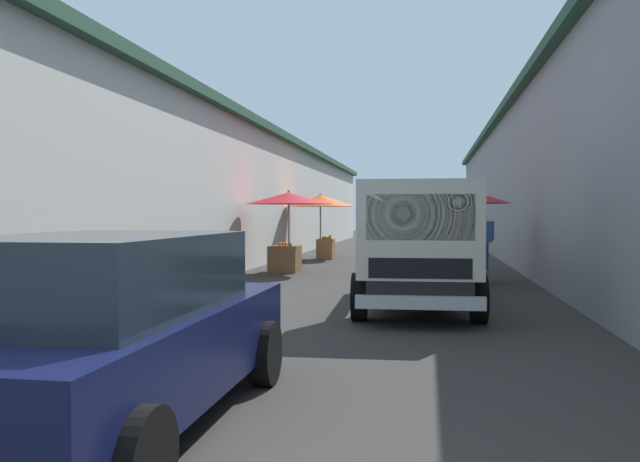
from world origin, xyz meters
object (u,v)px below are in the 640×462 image
Objects in this scene: fruit_stall_far_left at (288,212)px; fruit_stall_near_right at (459,206)px; fruit_stall_far_right at (321,206)px; vendor_by_crates at (483,238)px; delivery_truck at (418,249)px; parked_scooter at (201,272)px; hatchback_car at (107,330)px.

fruit_stall_far_left is 4.76m from fruit_stall_near_right.
vendor_by_crates is at bearing -124.84° from fruit_stall_far_right.
parked_scooter is (1.85, 4.29, -0.59)m from delivery_truck.
fruit_stall_far_left reaches higher than hatchback_car.
fruit_stall_near_right is (-7.13, -4.48, -0.10)m from fruit_stall_far_right.
hatchback_car is 6.22m from delivery_truck.
delivery_truck is at bearing -163.52° from fruit_stall_far_right.
fruit_stall_near_right is at bearing -147.87° from fruit_stall_far_right.
vendor_by_crates reaches higher than hatchback_car.
fruit_stall_far_left is 0.99× the size of fruit_stall_near_right.
fruit_stall_near_right is (-1.65, -4.47, 0.13)m from fruit_stall_far_left.
fruit_stall_far_right is at bearing 55.16° from vendor_by_crates.
fruit_stall_far_right reaches higher than parked_scooter.
vendor_by_crates is at bearing -71.39° from fruit_stall_far_left.
fruit_stall_far_right reaches higher than fruit_stall_near_right.
fruit_stall_near_right reaches higher than fruit_stall_far_left.
delivery_truck is (-5.03, 0.88, -0.74)m from fruit_stall_near_right.
delivery_truck is (-6.68, -3.59, -0.61)m from fruit_stall_far_left.
fruit_stall_far_left is 5.49m from fruit_stall_far_right.
fruit_stall_far_left is 12.60m from hatchback_car.
vendor_by_crates is at bearing -15.31° from hatchback_car.
fruit_stall_far_right is at bearing 0.12° from fruit_stall_far_left.
delivery_truck reaches higher than vendor_by_crates.
fruit_stall_near_right is 1.41× the size of parked_scooter.
fruit_stall_far_right is (5.49, 0.01, 0.23)m from fruit_stall_far_left.
fruit_stall_far_left is at bearing 6.39° from hatchback_car.
fruit_stall_far_left is at bearing 28.25° from delivery_truck.
fruit_stall_far_left is at bearing -8.26° from parked_scooter.
fruit_stall_near_right is at bearing -15.81° from hatchback_car.
vendor_by_crates is (1.79, -5.31, -0.72)m from fruit_stall_far_left.
delivery_truck is 2.94× the size of parked_scooter.
fruit_stall_far_left reaches higher than delivery_truck.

